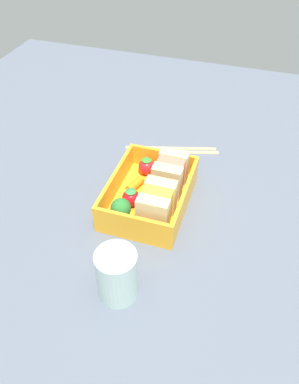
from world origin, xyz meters
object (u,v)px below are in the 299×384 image
(broccoli_floret, at_px, (121,209))
(drinking_glass, at_px, (117,275))
(sandwich_center_left, at_px, (157,205))
(chopstick_pair, at_px, (171,149))
(strawberry_far_left, at_px, (147,166))
(sandwich_left, at_px, (170,174))
(carrot_stick_far_left, at_px, (135,185))
(strawberry_left, at_px, (131,197))

(broccoli_floret, bearing_deg, drinking_glass, 18.87)
(sandwich_center_left, bearing_deg, chopstick_pair, -171.26)
(chopstick_pair, height_order, drinking_glass, drinking_glass)
(strawberry_far_left, height_order, chopstick_pair, strawberry_far_left)
(strawberry_far_left, height_order, broccoli_floret, broccoli_floret)
(sandwich_left, distance_m, carrot_stick_far_left, 0.07)
(sandwich_center_left, height_order, chopstick_pair, sandwich_center_left)
(sandwich_center_left, bearing_deg, strawberry_left, -108.09)
(sandwich_left, height_order, carrot_stick_far_left, sandwich_left)
(strawberry_left, bearing_deg, chopstick_pair, 174.01)
(strawberry_far_left, distance_m, drinking_glass, 0.25)
(strawberry_left, height_order, chopstick_pair, strawberry_left)
(carrot_stick_far_left, relative_size, broccoli_floret, 0.80)
(strawberry_left, relative_size, broccoli_floret, 0.80)
(sandwich_left, height_order, strawberry_left, sandwich_left)
(chopstick_pair, bearing_deg, strawberry_left, -5.99)
(sandwich_center_left, distance_m, carrot_stick_far_left, 0.09)
(strawberry_far_left, height_order, strawberry_left, same)
(strawberry_far_left, bearing_deg, sandwich_center_left, 26.29)
(sandwich_center_left, xyz_separation_m, chopstick_pair, (-0.20, -0.03, -0.04))
(sandwich_center_left, distance_m, chopstick_pair, 0.21)
(carrot_stick_far_left, distance_m, chopstick_pair, 0.15)
(strawberry_far_left, xyz_separation_m, carrot_stick_far_left, (0.05, -0.01, -0.01))
(carrot_stick_far_left, height_order, broccoli_floret, broccoli_floret)
(sandwich_left, xyz_separation_m, strawberry_left, (0.06, -0.05, -0.01))
(strawberry_left, bearing_deg, carrot_stick_far_left, -169.60)
(carrot_stick_far_left, height_order, drinking_glass, drinking_glass)
(sandwich_left, xyz_separation_m, drinking_glass, (0.22, -0.01, -0.00))
(sandwich_center_left, bearing_deg, broccoli_floret, -65.87)
(drinking_glass, bearing_deg, sandwich_center_left, 175.06)
(strawberry_left, relative_size, chopstick_pair, 0.20)
(sandwich_center_left, distance_m, drinking_glass, 0.14)
(drinking_glass, bearing_deg, strawberry_left, -166.47)
(chopstick_pair, bearing_deg, sandwich_left, 14.30)
(carrot_stick_far_left, bearing_deg, sandwich_center_left, 44.81)
(sandwich_left, relative_size, broccoli_floret, 1.46)
(strawberry_far_left, xyz_separation_m, broccoli_floret, (0.13, -0.00, 0.01))
(drinking_glass, bearing_deg, broccoli_floret, -161.13)
(strawberry_left, xyz_separation_m, broccoli_floret, (0.04, -0.00, 0.01))
(sandwich_left, distance_m, chopstick_pair, 0.13)
(strawberry_far_left, bearing_deg, strawberry_left, 0.60)
(sandwich_left, xyz_separation_m, broccoli_floret, (0.10, -0.05, -0.00))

